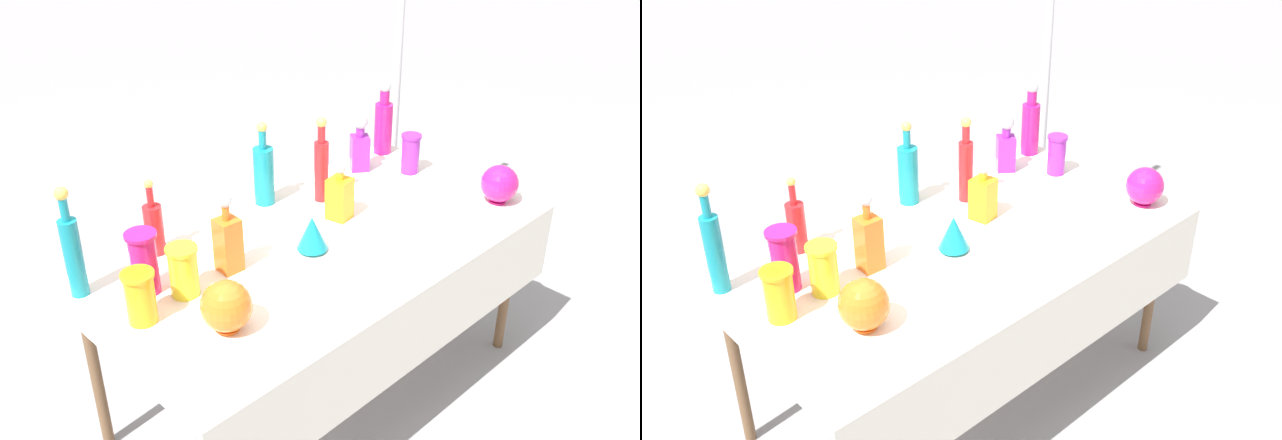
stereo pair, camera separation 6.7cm
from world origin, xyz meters
TOP-DOWN VIEW (x-y plane):
  - ground_plane at (0.00, 0.00)m, footprint 40.00×40.00m
  - display_table at (0.00, -0.04)m, footprint 1.84×0.96m
  - tall_bottle_0 at (-0.83, 0.34)m, footprint 0.06×0.06m
  - tall_bottle_1 at (0.82, 0.40)m, footprint 0.09×0.09m
  - tall_bottle_2 at (0.06, 0.40)m, footprint 0.09×0.09m
  - tall_bottle_3 at (-0.49, 0.38)m, footprint 0.07×0.07m
  - tall_bottle_4 at (0.26, 0.25)m, footprint 0.06×0.06m
  - square_decanter_0 at (-0.37, 0.09)m, footprint 0.08×0.08m
  - square_decanter_1 at (0.20, 0.09)m, footprint 0.10×0.10m
  - square_decanter_2 at (0.60, 0.35)m, footprint 0.12×0.12m
  - slender_vase_0 at (-0.57, 0.08)m, footprint 0.11×0.11m
  - slender_vase_1 at (-0.66, 0.19)m, footprint 0.11×0.11m
  - slender_vase_2 at (0.74, 0.16)m, footprint 0.09×0.09m
  - slender_vase_3 at (-0.76, 0.05)m, footprint 0.11×0.11m
  - fluted_vase_0 at (-0.06, -0.02)m, footprint 0.12×0.12m
  - round_bowl_0 at (-0.59, -0.18)m, footprint 0.17×0.17m
  - round_bowl_1 at (0.78, -0.29)m, footprint 0.16×0.16m
  - price_tag_left at (0.00, -0.44)m, footprint 0.05×0.02m
  - price_tag_center at (-0.13, -0.40)m, footprint 0.05×0.02m
  - cardboard_box_behind_left at (0.54, 0.86)m, footprint 0.49×0.40m
  - canopy_pole at (1.14, 0.59)m, footprint 0.18×0.18m

SIDE VIEW (x-z plane):
  - ground_plane at x=0.00m, z-range 0.00..0.00m
  - cardboard_box_behind_left at x=0.54m, z-range -0.04..0.40m
  - display_table at x=0.00m, z-range 0.32..1.08m
  - price_tag_left at x=0.00m, z-range 0.76..0.80m
  - price_tag_center at x=-0.13m, z-range 0.76..0.80m
  - fluted_vase_0 at x=-0.06m, z-range 0.76..0.91m
  - round_bowl_1 at x=0.78m, z-range 0.76..0.93m
  - round_bowl_0 at x=-0.59m, z-range 0.76..0.94m
  - slender_vase_3 at x=-0.76m, z-range 0.77..0.95m
  - slender_vase_2 at x=0.74m, z-range 0.77..0.95m
  - slender_vase_0 at x=-0.57m, z-range 0.77..0.95m
  - square_decanter_1 at x=0.20m, z-range 0.74..0.98m
  - canopy_pole at x=1.14m, z-range -0.25..1.98m
  - tall_bottle_3 at x=-0.49m, z-range 0.72..1.03m
  - square_decanter_2 at x=0.60m, z-range 0.74..1.01m
  - square_decanter_0 at x=-0.37m, z-range 0.73..1.03m
  - slender_vase_1 at x=-0.66m, z-range 0.77..1.00m
  - tall_bottle_2 at x=0.06m, z-range 0.72..1.08m
  - tall_bottle_1 at x=0.82m, z-range 0.73..1.09m
  - tall_bottle_4 at x=0.26m, z-range 0.73..1.11m
  - tall_bottle_0 at x=-0.83m, z-range 0.73..1.14m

